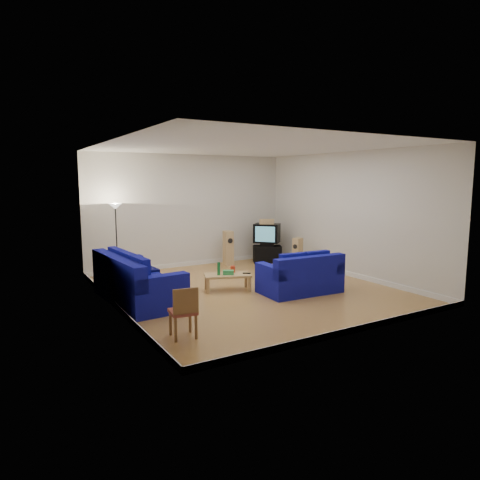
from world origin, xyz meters
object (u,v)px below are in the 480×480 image
coffee_table (228,276)px  tv_stand (267,254)px  television (267,233)px  sofa_three_seat (135,285)px  sofa_loveseat (301,278)px

coffee_table → tv_stand: tv_stand is taller
coffee_table → television: size_ratio=1.26×
sofa_three_seat → television: size_ratio=2.85×
tv_stand → sofa_three_seat: bearing=-128.9°
coffee_table → television: (2.66, 2.38, 0.56)m
sofa_loveseat → coffee_table: sofa_loveseat is taller
coffee_table → tv_stand: 3.52m
sofa_loveseat → television: bearing=70.9°
sofa_three_seat → sofa_loveseat: size_ratio=1.45×
coffee_table → sofa_loveseat: bearing=-37.7°
sofa_three_seat → tv_stand: bearing=110.1°
coffee_table → television: television is taller
television → tv_stand: bearing=-62.1°
tv_stand → television: bearing=98.8°
sofa_three_seat → television: 5.26m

